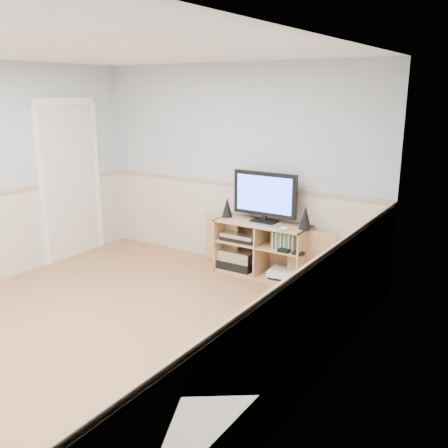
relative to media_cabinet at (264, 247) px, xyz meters
The scene contains 11 objects.
room 2.21m from the media_cabinet, 106.80° to the right, with size 4.04×4.54×2.54m.
media_cabinet is the anchor object (origin of this frame).
monitor 0.64m from the media_cabinet, 90.00° to the right, with size 0.82×0.18×0.60m.
speaker_left 0.67m from the media_cabinet, behind, with size 0.13×0.13×0.25m, color black.
speaker_right 0.70m from the media_cabinet, ahead, with size 0.14×0.14×0.27m, color black.
keyboard 0.40m from the media_cabinet, 56.17° to the right, with size 0.27×0.11×0.01m, color white.
mouse 0.53m from the media_cabinet, 28.43° to the right, with size 0.10×0.06×0.04m, color white.
av_components 0.33m from the media_cabinet, behind, with size 0.52×0.33×0.47m.
game_consoles 0.40m from the media_cabinet, 12.47° to the right, with size 0.46×0.30×0.11m.
game_cases 0.35m from the media_cabinet, 13.32° to the right, with size 0.28×0.14×0.19m, color #3F8C3F.
wall_outlet 0.57m from the media_cabinet, 19.88° to the left, with size 0.12×0.03×0.12m, color white.
Camera 1 is at (3.23, -3.06, 2.18)m, focal length 40.00 mm.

